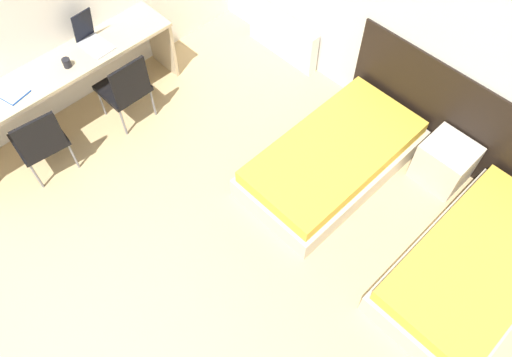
# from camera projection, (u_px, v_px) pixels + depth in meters

# --- Properties ---
(wall_back) EXTENTS (5.85, 0.05, 2.70)m
(wall_back) POSITION_uv_depth(u_px,v_px,m) (408.00, 6.00, 4.42)
(wall_back) COLOR white
(wall_back) RESTS_ON ground_plane
(headboard_panel) EXTENTS (2.69, 0.03, 1.04)m
(headboard_panel) POSITION_uv_depth(u_px,v_px,m) (469.00, 130.00, 4.70)
(headboard_panel) COLOR black
(headboard_panel) RESTS_ON ground_plane
(bed_near_window) EXTENTS (0.98, 1.86, 0.39)m
(bed_near_window) POSITION_uv_depth(u_px,v_px,m) (333.00, 159.00, 4.92)
(bed_near_window) COLOR beige
(bed_near_window) RESTS_ON ground_plane
(bed_near_door) EXTENTS (0.98, 1.86, 0.39)m
(bed_near_door) POSITION_uv_depth(u_px,v_px,m) (475.00, 267.00, 4.27)
(bed_near_door) COLOR beige
(bed_near_door) RESTS_ON ground_plane
(nightstand) EXTENTS (0.47, 0.44, 0.48)m
(nightstand) POSITION_uv_depth(u_px,v_px,m) (445.00, 162.00, 4.83)
(nightstand) COLOR beige
(nightstand) RESTS_ON ground_plane
(radiator) EXTENTS (0.99, 0.12, 0.53)m
(radiator) POSITION_uv_depth(u_px,v_px,m) (283.00, 36.00, 5.82)
(radiator) COLOR silver
(radiator) RESTS_ON ground_plane
(desk) EXTENTS (0.51, 2.52, 0.76)m
(desk) POSITION_uv_depth(u_px,v_px,m) (58.00, 81.00, 4.93)
(desk) COLOR #C6B28E
(desk) RESTS_ON ground_plane
(chair_near_laptop) EXTENTS (0.45, 0.45, 0.85)m
(chair_near_laptop) POSITION_uv_depth(u_px,v_px,m) (125.00, 87.00, 5.08)
(chair_near_laptop) COLOR black
(chair_near_laptop) RESTS_ON ground_plane
(chair_near_notebook) EXTENTS (0.50, 0.50, 0.85)m
(chair_near_notebook) POSITION_uv_depth(u_px,v_px,m) (40.00, 140.00, 4.70)
(chair_near_notebook) COLOR black
(chair_near_notebook) RESTS_ON ground_plane
(laptop) EXTENTS (0.37, 0.25, 0.36)m
(laptop) POSITION_uv_depth(u_px,v_px,m) (92.00, 39.00, 4.95)
(laptop) COLOR silver
(laptop) RESTS_ON desk
(open_notebook) EXTENTS (0.37, 0.30, 0.02)m
(open_notebook) POSITION_uv_depth(u_px,v_px,m) (10.00, 91.00, 4.64)
(open_notebook) COLOR #1E4793
(open_notebook) RESTS_ON desk
(mug) EXTENTS (0.08, 0.08, 0.09)m
(mug) POSITION_uv_depth(u_px,v_px,m) (67.00, 63.00, 4.80)
(mug) COLOR black
(mug) RESTS_ON desk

